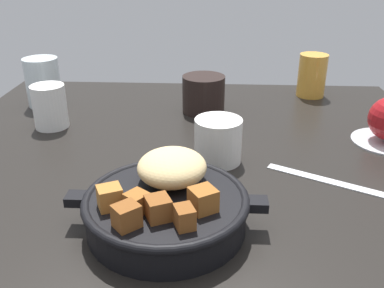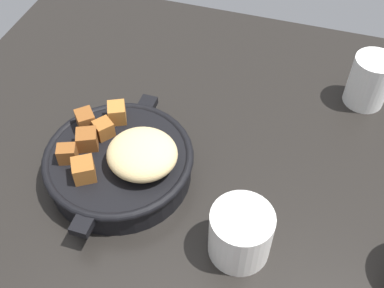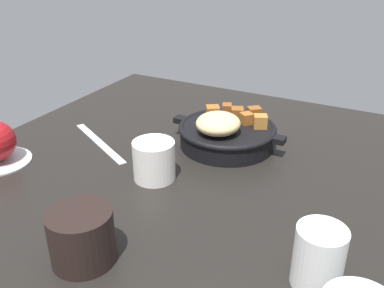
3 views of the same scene
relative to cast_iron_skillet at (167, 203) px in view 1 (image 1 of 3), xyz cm
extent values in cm
cube|color=black|center=(1.41, 13.64, -4.43)|extent=(91.63, 96.11, 2.40)
cylinder|color=black|center=(-0.02, -0.34, -1.03)|extent=(19.78, 19.78, 4.40)
torus|color=black|center=(-0.02, -0.34, 0.82)|extent=(20.59, 20.59, 1.20)
cube|color=black|center=(11.08, -0.34, 0.51)|extent=(2.64, 2.40, 1.20)
cube|color=black|center=(-11.12, -0.34, 0.51)|extent=(2.64, 2.40, 1.20)
ellipsoid|color=#DBBC7F|center=(0.39, 3.51, 3.23)|extent=(8.93, 9.31, 4.13)
cube|color=brown|center=(2.68, -6.29, 2.39)|extent=(2.74, 3.00, 2.44)
cube|color=brown|center=(-0.36, -4.83, 2.46)|extent=(3.48, 3.54, 2.59)
cube|color=#935623|center=(-2.96, -3.60, 2.34)|extent=(3.29, 3.29, 2.35)
cube|color=#935623|center=(4.58, -2.93, 2.54)|extent=(3.82, 3.80, 2.75)
cube|color=#A86B2D|center=(-6.23, -2.99, 2.52)|extent=(3.48, 3.35, 2.70)
cube|color=brown|center=(-3.57, -6.62, 2.51)|extent=(3.56, 3.52, 2.69)
cube|color=silver|center=(24.78, 11.32, -3.05)|extent=(21.00, 12.24, 0.36)
cylinder|color=silver|center=(6.40, 18.26, 0.42)|extent=(7.67, 7.67, 7.31)
cylinder|color=silver|center=(-31.76, 43.56, 2.04)|extent=(7.39, 7.39, 10.55)
cylinder|color=gold|center=(28.28, 53.43, 1.68)|extent=(6.47, 6.47, 9.83)
cylinder|color=white|center=(-25.94, 31.22, 0.97)|extent=(6.41, 6.41, 8.41)
cylinder|color=black|center=(3.37, 41.39, 0.65)|extent=(8.93, 8.93, 7.76)
camera|label=1|loc=(5.54, -44.58, 28.89)|focal=39.90mm
camera|label=2|loc=(36.04, 21.43, 50.23)|focal=44.25mm
camera|label=3|loc=(-30.97, 75.18, 37.13)|focal=39.78mm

